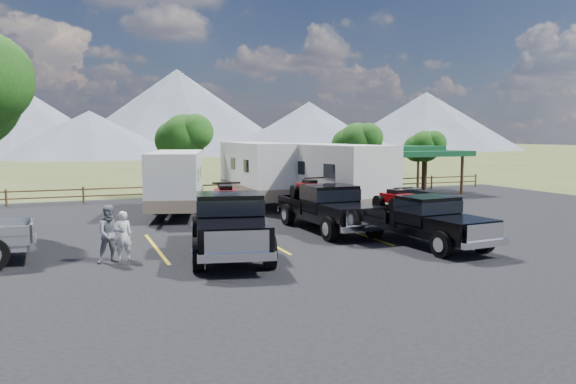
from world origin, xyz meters
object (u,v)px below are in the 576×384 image
object	(u,v)px
rig_left	(229,221)
rig_right	(423,218)
pavilion	(409,152)
rig_center	(327,206)
person_a	(123,235)
person_b	(111,234)
trailer_right	(331,178)
trailer_center	(259,172)
trailer_left	(177,182)

from	to	relation	value
rig_left	rig_right	world-z (taller)	rig_left
pavilion	rig_center	size ratio (longest dim) A/B	0.97
person_a	person_b	xyz separation A→B (m)	(-0.38, -0.25, 0.12)
rig_left	rig_center	world-z (taller)	rig_left
pavilion	rig_right	distance (m)	18.76
trailer_right	person_a	xyz separation A→B (m)	(-10.53, -6.68, -1.03)
pavilion	rig_left	world-z (taller)	pavilion
pavilion	trailer_right	bearing A→B (deg)	-141.19
pavilion	person_b	xyz separation A→B (m)	(-20.62, -14.74, -1.84)
pavilion	person_a	xyz separation A→B (m)	(-20.24, -14.49, -1.96)
pavilion	trailer_center	size ratio (longest dim) A/B	0.61
rig_center	trailer_center	world-z (taller)	trailer_center
rig_center	trailer_center	distance (m)	9.05
pavilion	rig_center	world-z (taller)	pavilion
rig_center	person_a	bearing A→B (deg)	-163.64
rig_right	trailer_left	size ratio (longest dim) A/B	0.68
rig_left	person_b	size ratio (longest dim) A/B	3.96
pavilion	rig_left	bearing A→B (deg)	-138.73
trailer_left	trailer_right	world-z (taller)	trailer_right
rig_left	trailer_center	bearing A→B (deg)	78.87
trailer_left	person_a	xyz separation A→B (m)	(-3.47, -9.65, -0.84)
person_b	rig_center	bearing A→B (deg)	9.67
trailer_right	person_b	distance (m)	12.96
pavilion	rig_right	bearing A→B (deg)	-121.97
person_a	rig_right	bearing A→B (deg)	168.93
trailer_right	pavilion	bearing A→B (deg)	33.80
pavilion	trailer_left	distance (m)	17.49
rig_right	trailer_left	world-z (taller)	trailer_left
rig_right	pavilion	bearing A→B (deg)	53.26
trailer_left	person_a	bearing A→B (deg)	-94.73
pavilion	trailer_left	xyz separation A→B (m)	(-16.77, -4.84, -1.12)
pavilion	trailer_right	distance (m)	12.50
rig_left	person_a	xyz separation A→B (m)	(-3.40, 0.29, -0.32)
trailer_left	rig_right	bearing A→B (deg)	-42.91
trailer_right	person_a	size ratio (longest dim) A/B	6.38
rig_left	rig_center	bearing A→B (deg)	42.07
pavilion	person_a	size ratio (longest dim) A/B	3.93
rig_center	trailer_center	xyz separation A→B (m)	(0.07, 9.01, 0.81)
pavilion	person_b	world-z (taller)	pavilion
trailer_right	trailer_left	bearing A→B (deg)	152.15
trailer_left	person_b	world-z (taller)	trailer_left
rig_right	trailer_right	world-z (taller)	trailer_right
rig_left	person_a	bearing A→B (deg)	-172.91
trailer_left	person_b	distance (m)	10.65
person_b	person_a	bearing A→B (deg)	24.74
rig_left	trailer_left	world-z (taller)	trailer_left
trailer_center	person_a	world-z (taller)	trailer_center
rig_center	rig_right	size ratio (longest dim) A/B	1.05
trailer_left	rig_left	bearing A→B (deg)	-75.37
person_b	trailer_center	bearing A→B (deg)	44.88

